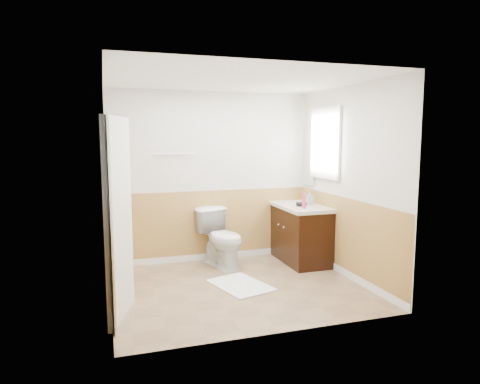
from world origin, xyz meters
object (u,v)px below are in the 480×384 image
object	(u,v)px
toilet	(222,238)
bath_mat	(240,285)
vanity_cabinet	(300,234)
lotion_bottle	(304,201)
soap_dispenser	(309,198)

from	to	relation	value
toilet	bath_mat	bearing A→B (deg)	-106.64
toilet	bath_mat	distance (m)	0.96
vanity_cabinet	lotion_bottle	size ratio (longest dim) A/B	5.00
bath_mat	soap_dispenser	xyz separation A→B (m)	(1.30, 0.72, 0.95)
toilet	soap_dispenser	xyz separation A→B (m)	(1.30, -0.15, 0.54)
bath_mat	lotion_bottle	distance (m)	1.51
soap_dispenser	lotion_bottle	bearing A→B (deg)	-129.73
lotion_bottle	soap_dispenser	xyz separation A→B (m)	(0.22, 0.26, -0.00)
toilet	vanity_cabinet	size ratio (longest dim) A/B	0.75
lotion_bottle	soap_dispenser	size ratio (longest dim) A/B	1.05
bath_mat	vanity_cabinet	bearing A→B (deg)	33.47
bath_mat	lotion_bottle	bearing A→B (deg)	23.05
toilet	vanity_cabinet	xyz separation A→B (m)	(1.18, -0.09, -0.01)
lotion_bottle	soap_dispenser	distance (m)	0.34
lotion_bottle	vanity_cabinet	bearing A→B (deg)	72.62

